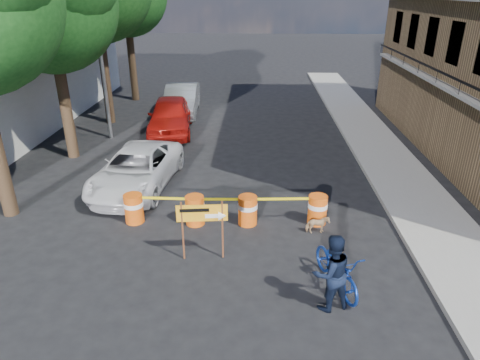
# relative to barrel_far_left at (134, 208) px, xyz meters

# --- Properties ---
(ground) EXTENTS (120.00, 120.00, 0.00)m
(ground) POSITION_rel_barrel_far_left_xyz_m (2.78, -1.66, -0.47)
(ground) COLOR black
(ground) RESTS_ON ground
(sidewalk_east) EXTENTS (2.40, 40.00, 0.15)m
(sidewalk_east) POSITION_rel_barrel_far_left_xyz_m (8.98, 4.34, -0.40)
(sidewalk_east) COLOR gray
(sidewalk_east) RESTS_ON ground
(tree_mid_a) EXTENTS (5.25, 5.00, 8.68)m
(tree_mid_a) POSITION_rel_barrel_far_left_xyz_m (-3.95, 5.34, 5.53)
(tree_mid_a) COLOR #332316
(tree_mid_a) RESTS_ON ground
(streetlamp) EXTENTS (1.25, 0.18, 8.00)m
(streetlamp) POSITION_rel_barrel_far_left_xyz_m (-3.15, 7.84, 3.90)
(streetlamp) COLOR gray
(streetlamp) RESTS_ON ground
(barrel_far_left) EXTENTS (0.58, 0.58, 0.90)m
(barrel_far_left) POSITION_rel_barrel_far_left_xyz_m (0.00, 0.00, 0.00)
(barrel_far_left) COLOR #CC5C0C
(barrel_far_left) RESTS_ON ground
(barrel_mid_left) EXTENTS (0.58, 0.58, 0.90)m
(barrel_mid_left) POSITION_rel_barrel_far_left_xyz_m (1.85, -0.04, 0.00)
(barrel_mid_left) COLOR #CC5C0C
(barrel_mid_left) RESTS_ON ground
(barrel_mid_right) EXTENTS (0.58, 0.58, 0.90)m
(barrel_mid_right) POSITION_rel_barrel_far_left_xyz_m (3.42, 0.01, 0.00)
(barrel_mid_right) COLOR #CC5C0C
(barrel_mid_right) RESTS_ON ground
(barrel_far_right) EXTENTS (0.58, 0.58, 0.90)m
(barrel_far_right) POSITION_rel_barrel_far_left_xyz_m (5.49, 0.13, 0.00)
(barrel_far_right) COLOR #CC5C0C
(barrel_far_right) RESTS_ON ground
(detour_sign) EXTENTS (1.29, 0.26, 1.66)m
(detour_sign) POSITION_rel_barrel_far_left_xyz_m (2.45, -1.82, 0.73)
(detour_sign) COLOR #592D19
(detour_sign) RESTS_ON ground
(pedestrian) EXTENTS (1.07, 0.95, 1.82)m
(pedestrian) POSITION_rel_barrel_far_left_xyz_m (5.29, -3.59, 0.44)
(pedestrian) COLOR black
(pedestrian) RESTS_ON ground
(bicycle) EXTENTS (0.99, 1.22, 2.00)m
(bicycle) POSITION_rel_barrel_far_left_xyz_m (5.56, -2.86, 0.53)
(bicycle) COLOR navy
(bicycle) RESTS_ON ground
(dog) EXTENTS (0.69, 0.39, 0.55)m
(dog) POSITION_rel_barrel_far_left_xyz_m (5.44, -0.46, -0.20)
(dog) COLOR tan
(dog) RESTS_ON ground
(suv_white) EXTENTS (2.74, 5.15, 1.38)m
(suv_white) POSITION_rel_barrel_far_left_xyz_m (-0.53, 2.45, 0.22)
(suv_white) COLOR silver
(suv_white) RESTS_ON ground
(sedan_red) EXTENTS (2.53, 5.12, 1.68)m
(sedan_red) POSITION_rel_barrel_far_left_xyz_m (-0.53, 8.82, 0.37)
(sedan_red) COLOR #9C120D
(sedan_red) RESTS_ON ground
(sedan_silver) EXTENTS (1.98, 5.00, 1.62)m
(sedan_silver) POSITION_rel_barrel_far_left_xyz_m (-0.52, 12.10, 0.34)
(sedan_silver) COLOR #A7AAAE
(sedan_silver) RESTS_ON ground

